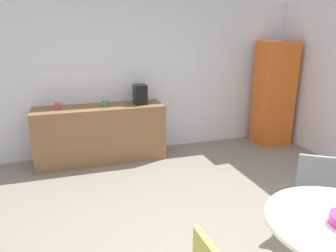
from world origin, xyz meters
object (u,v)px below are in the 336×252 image
Objects in this scene: chair_gray at (317,188)px; mug_red at (142,100)px; mug_white at (57,106)px; coffee_maker at (140,94)px; mug_green at (105,104)px; locker_cabinet at (274,94)px.

mug_red reaches higher than chair_gray.
coffee_maker is (1.29, -0.03, 0.11)m from mug_white.
mug_green is at bearing -169.10° from mug_red.
mug_green is 0.59m from coffee_maker.
coffee_maker is at bearing 177.72° from locker_cabinet.
chair_gray is 2.99m from coffee_maker.
locker_cabinet reaches higher than mug_red.
mug_white and mug_green have the same top height.
mug_white is at bearing -177.91° from mug_red.
mug_green and mug_red have the same top height.
mug_white and mug_red have the same top height.
chair_gray is 6.43× the size of mug_red.
locker_cabinet is 14.64× the size of mug_green.
locker_cabinet is 3.80m from mug_white.
locker_cabinet is 14.64× the size of mug_red.
mug_white is at bearing 174.21° from mug_green.
locker_cabinet is at bearing -2.28° from coffee_maker.
mug_white is 0.71m from mug_green.
chair_gray is at bearing -47.95° from mug_white.
locker_cabinet is 2.28× the size of chair_gray.
mug_red is (-1.13, 2.78, 0.43)m from chair_gray.
mug_white is (-3.80, 0.13, 0.00)m from locker_cabinet.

